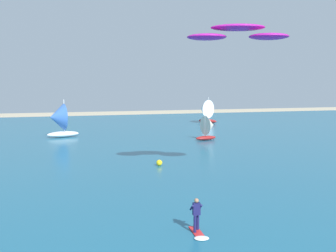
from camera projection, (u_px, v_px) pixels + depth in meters
ocean at (95, 144)px, 49.75m from camera, size 160.00×90.00×0.10m
kitesurfer at (197, 221)px, 19.75m from camera, size 0.77×2.00×1.67m
kite at (238, 33)px, 29.23m from camera, size 7.58×4.70×1.10m
sailboat_heeled_over at (209, 127)px, 52.84m from camera, size 3.10×2.68×3.51m
sailboat_anchored_offshore at (58, 120)px, 55.13m from camera, size 4.53×3.94×5.11m
sailboat_center_horizon at (205, 111)px, 76.01m from camera, size 3.84×4.30×4.79m
marker_buoy at (159, 163)px, 36.18m from camera, size 0.53×0.53×0.53m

